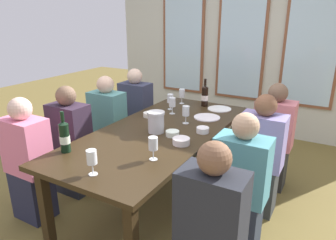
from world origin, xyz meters
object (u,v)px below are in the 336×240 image
dining_table (160,137)px  wine_glass_1 (172,103)px  seated_person_0 (71,144)px  seated_person_4 (108,127)px  wine_glass_3 (170,99)px  metal_pitcher (156,122)px  seated_person_2 (136,114)px  tasting_bowl_2 (150,115)px  seated_person_5 (260,158)px  seated_person_7 (210,234)px  wine_glass_4 (92,158)px  wine_bottle_0 (205,96)px  white_plate_1 (207,117)px  tasting_bowl_0 (181,141)px  wine_glass_0 (153,145)px  white_plate_0 (219,109)px  seated_person_3 (273,139)px  tasting_bowl_3 (203,130)px  seated_person_6 (29,163)px  wine_bottle_1 (64,137)px  seated_person_1 (240,189)px  wine_glass_5 (182,94)px  wine_glass_2 (186,111)px

dining_table → wine_glass_1: bearing=105.8°
seated_person_0 → seated_person_4: size_ratio=1.00×
wine_glass_3 → metal_pitcher: bearing=-71.2°
dining_table → seated_person_2: 1.19m
metal_pitcher → tasting_bowl_2: (-0.29, 0.34, -0.07)m
seated_person_5 → seated_person_7: 1.16m
metal_pitcher → seated_person_4: 0.96m
tasting_bowl_2 → wine_glass_4: wine_glass_4 is taller
wine_bottle_0 → tasting_bowl_2: bearing=-117.3°
wine_bottle_0 → wine_glass_3: 0.42m
white_plate_1 → tasting_bowl_0: 0.73m
white_plate_1 → wine_glass_0: (0.03, -1.08, 0.11)m
white_plate_0 → seated_person_3: bearing=-5.4°
metal_pitcher → wine_glass_0: bearing=-60.0°
tasting_bowl_3 → seated_person_6: (-1.22, -0.90, -0.24)m
wine_bottle_0 → seated_person_4: seated_person_4 is taller
wine_glass_0 → seated_person_0: size_ratio=0.16×
seated_person_0 → seated_person_5: same height
metal_pitcher → wine_glass_3: bearing=108.8°
white_plate_0 → tasting_bowl_2: size_ratio=2.00×
wine_bottle_1 → seated_person_1: 1.37m
seated_person_2 → seated_person_3: bearing=0.1°
wine_bottle_1 → wine_glass_1: bearing=78.8°
wine_glass_5 → seated_person_0: 1.36m
wine_bottle_0 → tasting_bowl_2: wine_bottle_0 is taller
wine_glass_1 → wine_glass_5: same height
metal_pitcher → seated_person_5: 0.98m
wine_bottle_1 → seated_person_5: 1.67m
tasting_bowl_0 → tasting_bowl_3: bearing=81.8°
tasting_bowl_3 → seated_person_4: bearing=173.4°
seated_person_4 → wine_glass_3: bearing=28.5°
wine_glass_0 → tasting_bowl_0: bearing=82.5°
white_plate_0 → tasting_bowl_2: bearing=-131.4°
wine_bottle_0 → wine_glass_0: size_ratio=1.81×
metal_pitcher → wine_glass_3: (-0.23, 0.67, 0.03)m
wine_glass_2 → seated_person_5: (0.73, 0.04, -0.34)m
wine_glass_3 → seated_person_5: bearing=-15.0°
wine_bottle_0 → seated_person_0: bearing=-126.5°
tasting_bowl_0 → seated_person_0: seated_person_0 is taller
metal_pitcher → seated_person_6: 1.15m
tasting_bowl_2 → seated_person_0: (-0.56, -0.56, -0.24)m
white_plate_0 → seated_person_5: size_ratio=0.23×
wine_bottle_0 → wine_glass_3: bearing=-131.3°
wine_glass_0 → seated_person_3: seated_person_3 is taller
wine_bottle_1 → wine_glass_0: 0.69m
wine_bottle_0 → seated_person_1: seated_person_1 is taller
wine_bottle_0 → seated_person_4: (-0.89, -0.65, -0.33)m
wine_bottle_1 → wine_glass_5: wine_bottle_1 is taller
seated_person_7 → seated_person_3: bearing=90.0°
tasting_bowl_3 → seated_person_3: (0.48, 0.69, -0.24)m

